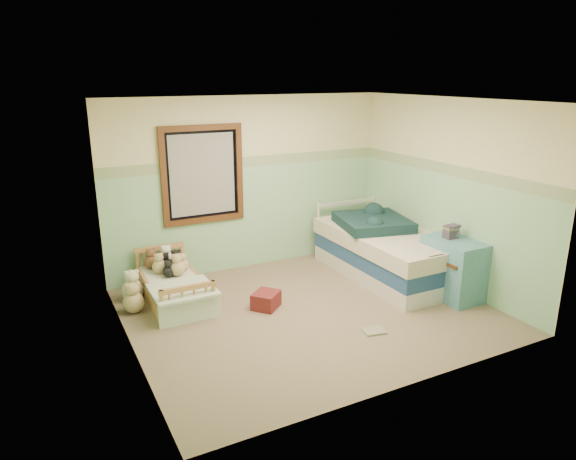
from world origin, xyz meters
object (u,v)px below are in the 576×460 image
plush_floor_tan (134,302)px  floor_book (374,331)px  dresser (453,269)px  twin_bed_frame (386,268)px  red_pillow (266,300)px  toddler_bed_frame (174,294)px  plush_floor_cream (133,290)px

plush_floor_tan → floor_book: size_ratio=1.09×
plush_floor_tan → dresser: (3.76, -1.41, 0.26)m
dresser → floor_book: dresser is taller
twin_bed_frame → floor_book: (-1.17, -1.31, -0.10)m
twin_bed_frame → dresser: 1.05m
plush_floor_tan → twin_bed_frame: 3.49m
twin_bed_frame → red_pillow: bearing=-174.9°
toddler_bed_frame → plush_floor_cream: size_ratio=4.85×
plush_floor_cream → plush_floor_tan: 0.37m
toddler_bed_frame → twin_bed_frame: 2.98m
dresser → red_pillow: 2.43m
red_pillow → floor_book: red_pillow is taller
plush_floor_cream → floor_book: (2.23, -2.11, -0.13)m
toddler_bed_frame → dresser: 3.58m
plush_floor_cream → red_pillow: bearing=-34.6°
toddler_bed_frame → red_pillow: 1.20m
toddler_bed_frame → twin_bed_frame: twin_bed_frame is taller
toddler_bed_frame → plush_floor_cream: (-0.47, 0.25, 0.05)m
floor_book → twin_bed_frame: bearing=59.7°
dresser → red_pillow: dresser is taller
toddler_bed_frame → plush_floor_cream: bearing=151.7°
toddler_bed_frame → red_pillow: red_pillow is taller
toddler_bed_frame → twin_bed_frame: (2.93, -0.55, 0.02)m
dresser → floor_book: size_ratio=3.24×
red_pillow → floor_book: (0.81, -1.13, -0.09)m
toddler_bed_frame → plush_floor_tan: size_ratio=5.21×
twin_bed_frame → floor_book: 1.76m
plush_floor_cream → red_pillow: (1.42, -0.98, -0.04)m
plush_floor_cream → dresser: 4.10m
dresser → red_pillow: bearing=160.8°
floor_book → toddler_bed_frame: bearing=145.0°
plush_floor_tan → toddler_bed_frame: bearing=11.7°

